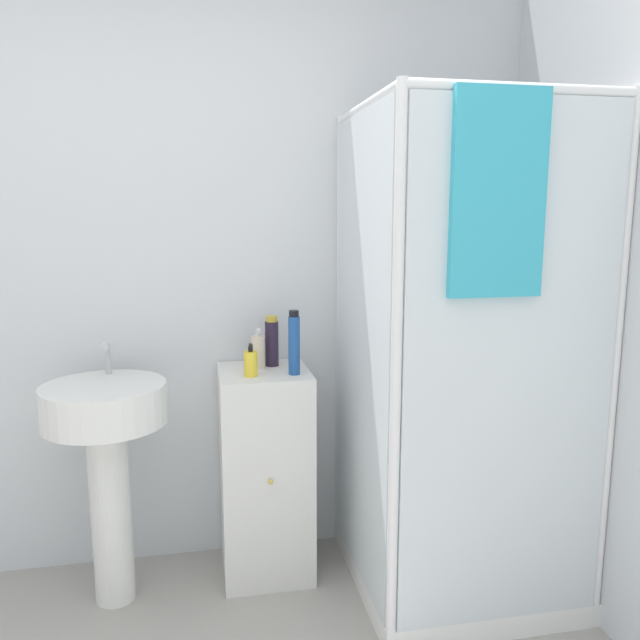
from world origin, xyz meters
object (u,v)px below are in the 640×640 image
(shampoo_bottle_blue, at_px, (294,343))
(lotion_bottle_white, at_px, (258,351))
(sink, at_px, (107,442))
(soap_dispenser, at_px, (251,363))
(shampoo_bottle_tall_black, at_px, (272,342))

(shampoo_bottle_blue, bearing_deg, lotion_bottle_white, 137.07)
(sink, bearing_deg, soap_dispenser, 1.77)
(soap_dispenser, xyz_separation_m, lotion_bottle_white, (0.04, 0.11, 0.02))
(soap_dispenser, bearing_deg, sink, -178.23)
(soap_dispenser, xyz_separation_m, shampoo_bottle_blue, (0.17, -0.01, 0.07))
(lotion_bottle_white, bearing_deg, shampoo_bottle_blue, -42.93)
(shampoo_bottle_tall_black, xyz_separation_m, lotion_bottle_white, (-0.06, -0.04, -0.03))
(sink, xyz_separation_m, lotion_bottle_white, (0.59, 0.13, 0.30))
(shampoo_bottle_tall_black, relative_size, shampoo_bottle_blue, 0.82)
(shampoo_bottle_tall_black, distance_m, shampoo_bottle_blue, 0.17)
(soap_dispenser, relative_size, shampoo_bottle_tall_black, 0.62)
(soap_dispenser, relative_size, shampoo_bottle_blue, 0.51)
(sink, xyz_separation_m, soap_dispenser, (0.55, 0.02, 0.28))
(shampoo_bottle_tall_black, distance_m, lotion_bottle_white, 0.08)
(shampoo_bottle_blue, height_order, lotion_bottle_white, shampoo_bottle_blue)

